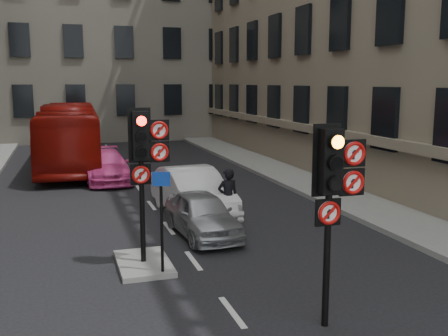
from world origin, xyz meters
TOP-DOWN VIEW (x-y plane):
  - pavement_right at (7.20, 12.00)m, footprint 3.00×50.00m
  - centre_island at (-1.20, 5.00)m, footprint 1.20×2.00m
  - building_far at (0.00, 38.00)m, footprint 30.00×14.00m
  - signal_near at (1.49, 0.99)m, footprint 0.91×0.40m
  - signal_far at (-1.11, 4.99)m, footprint 0.91×0.40m
  - car_silver at (0.76, 7.00)m, footprint 1.68×3.69m
  - car_white at (1.08, 9.39)m, footprint 2.02×4.71m
  - car_pink at (-1.09, 16.16)m, footprint 2.01×4.64m
  - bus_red at (-2.50, 20.38)m, footprint 3.15×11.55m
  - motorcycle at (0.57, 8.42)m, footprint 0.65×1.73m
  - motorcyclist at (1.74, 7.69)m, footprint 0.65×0.44m
  - info_sign at (-0.90, 4.18)m, footprint 0.38×0.17m

SIDE VIEW (x-z plane):
  - centre_island at x=-1.20m, z-range 0.00..0.12m
  - pavement_right at x=7.20m, z-range 0.00..0.16m
  - motorcycle at x=0.57m, z-range 0.00..1.01m
  - car_silver at x=0.76m, z-range 0.00..1.23m
  - car_pink at x=-1.09m, z-range 0.00..1.33m
  - car_white at x=1.08m, z-range 0.00..1.51m
  - motorcyclist at x=1.74m, z-range 0.00..1.75m
  - info_sign at x=-0.90m, z-range 0.45..2.69m
  - bus_red at x=-2.50m, z-range 0.00..3.19m
  - signal_near at x=1.49m, z-range 0.79..4.37m
  - signal_far at x=-1.11m, z-range 0.91..4.49m
  - building_far at x=0.00m, z-range 0.00..20.00m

